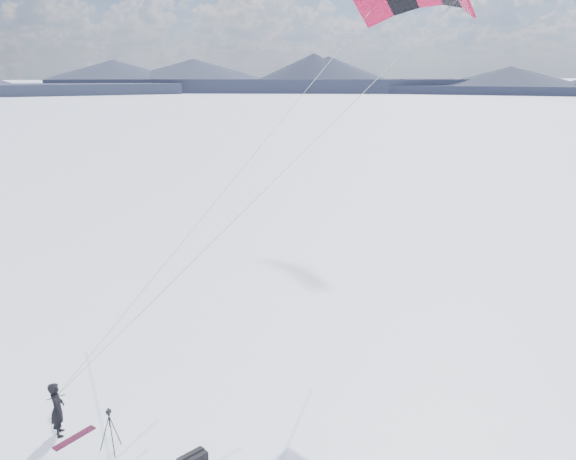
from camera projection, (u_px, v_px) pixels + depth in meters
name	position (u px, v px, depth m)	size (l,w,h in m)	color
ground	(114.00, 453.00, 16.87)	(1800.00, 1800.00, 0.00)	white
horizon_hills	(102.00, 334.00, 15.79)	(704.00, 705.94, 9.36)	black
snow_tracks	(125.00, 451.00, 16.98)	(17.62, 10.25, 0.01)	#A7BCD9
snowkiter	(61.00, 434.00, 17.77)	(0.66, 0.43, 1.81)	black
snowboard	(75.00, 438.00, 17.55)	(1.40, 0.26, 0.04)	maroon
tripod	(110.00, 425.00, 16.73)	(0.67, 0.63, 1.42)	black
gear_bag_a	(193.00, 460.00, 16.34)	(0.93, 0.69, 0.38)	black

